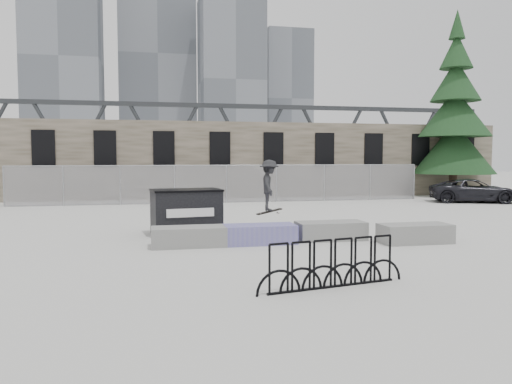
% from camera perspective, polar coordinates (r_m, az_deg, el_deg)
% --- Properties ---
extents(ground, '(120.00, 120.00, 0.00)m').
position_cam_1_polar(ground, '(14.59, 4.09, -5.58)').
color(ground, beige).
rests_on(ground, ground).
extents(stone_wall, '(36.00, 2.58, 4.50)m').
position_cam_1_polar(stone_wall, '(30.33, -4.47, 3.66)').
color(stone_wall, brown).
rests_on(stone_wall, ground).
extents(chainlink_fence, '(22.06, 0.06, 2.02)m').
position_cam_1_polar(chainlink_fence, '(26.66, -3.39, 1.00)').
color(chainlink_fence, gray).
rests_on(chainlink_fence, ground).
extents(planter_far_left, '(2.00, 0.90, 0.54)m').
position_cam_1_polar(planter_far_left, '(13.74, -7.72, -4.98)').
color(planter_far_left, gray).
rests_on(planter_far_left, ground).
extents(planter_center_left, '(2.00, 0.90, 0.54)m').
position_cam_1_polar(planter_center_left, '(14.05, 0.43, -4.75)').
color(planter_center_left, '#4239AD').
rests_on(planter_center_left, ground).
extents(planter_center_right, '(2.00, 0.90, 0.54)m').
position_cam_1_polar(planter_center_right, '(14.85, 8.53, -4.32)').
color(planter_center_right, gray).
rests_on(planter_center_right, ground).
extents(planter_offset, '(2.00, 0.90, 0.54)m').
position_cam_1_polar(planter_offset, '(14.88, 17.71, -4.45)').
color(planter_offset, gray).
rests_on(planter_offset, ground).
extents(dumpster, '(2.31, 1.58, 1.42)m').
position_cam_1_polar(dumpster, '(15.97, -7.98, -2.19)').
color(dumpster, black).
rests_on(dumpster, ground).
extents(bike_rack, '(3.09, 0.67, 0.90)m').
position_cam_1_polar(bike_rack, '(9.47, 8.80, -8.16)').
color(bike_rack, black).
rests_on(bike_rack, ground).
extents(spruce_tree, '(5.03, 5.03, 11.50)m').
position_cam_1_polar(spruce_tree, '(33.71, 21.76, 7.58)').
color(spruce_tree, '#38281E').
rests_on(spruce_tree, ground).
extents(skyline_towers, '(58.00, 28.00, 48.00)m').
position_cam_1_polar(skyline_towers, '(109.23, -10.61, 13.61)').
color(skyline_towers, slate).
rests_on(skyline_towers, ground).
extents(truss_bridge, '(70.00, 3.00, 9.80)m').
position_cam_1_polar(truss_bridge, '(70.25, -0.55, 5.39)').
color(truss_bridge, '#2D3033').
rests_on(truss_bridge, ground).
extents(suv, '(4.94, 3.51, 1.25)m').
position_cam_1_polar(suv, '(29.29, 23.65, 0.14)').
color(suv, black).
rests_on(suv, ground).
extents(skateboarder, '(0.81, 1.10, 1.68)m').
position_cam_1_polar(skateboarder, '(15.21, 1.52, 0.76)').
color(skateboarder, '#242527').
rests_on(skateboarder, ground).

